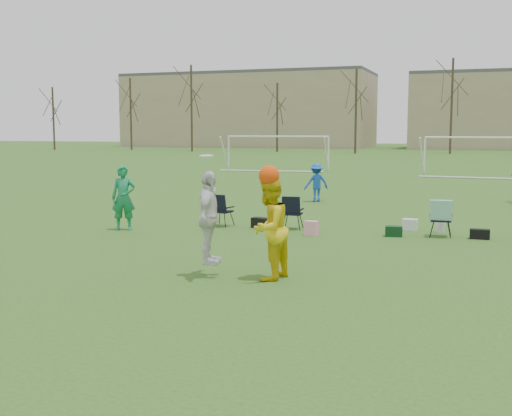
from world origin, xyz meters
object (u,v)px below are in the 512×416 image
at_px(center_contest, 246,223).
at_px(goal_left, 278,143).
at_px(fielder_blue, 316,183).
at_px(goal_mid, 486,145).
at_px(fielder_green_near, 124,198).

xyz_separation_m(center_contest, goal_left, (-9.67, 32.39, 0.85)).
distance_m(fielder_blue, goal_mid, 18.11).
relative_size(fielder_blue, goal_mid, 0.21).
relative_size(center_contest, goal_mid, 0.32).
distance_m(fielder_green_near, fielder_blue, 9.58).
bearing_deg(center_contest, goal_mid, 81.89).
bearing_deg(center_contest, fielder_green_near, 140.29).
height_order(center_contest, goal_left, goal_left).
height_order(fielder_blue, goal_left, goal_left).
height_order(fielder_blue, center_contest, center_contest).
xyz_separation_m(goal_left, goal_mid, (14.00, -2.00, 0.00)).
xyz_separation_m(fielder_green_near, goal_mid, (9.76, 25.88, 1.00)).
bearing_deg(center_contest, fielder_blue, 98.57).
distance_m(fielder_green_near, goal_mid, 27.67).
height_order(center_contest, goal_mid, goal_mid).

